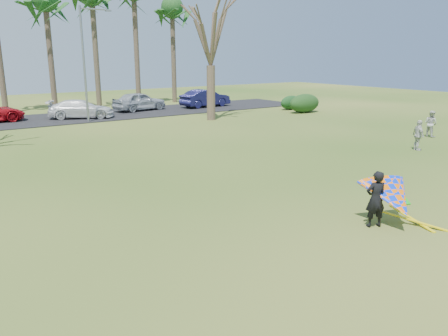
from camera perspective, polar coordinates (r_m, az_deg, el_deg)
ground at (r=13.13m, az=5.04°, el=-6.45°), size 100.00×100.00×0.00m
parking_strip at (r=35.57m, az=-21.86°, el=5.92°), size 46.00×7.00×0.06m
palm_6 at (r=41.81m, az=-22.34°, el=19.61°), size 4.84×4.84×10.84m
palm_9 at (r=46.15m, az=-6.79°, el=19.95°), size 4.84×4.84×10.84m
bare_tree_right at (r=32.77m, az=-1.77°, el=17.76°), size 6.27×6.27×9.21m
streetlight at (r=32.94m, az=-17.59°, el=13.44°), size 2.28×0.18×8.00m
hedge_near at (r=37.78m, az=10.47°, el=8.31°), size 3.13×1.42×1.56m
hedge_far at (r=39.78m, az=8.73°, el=8.44°), size 2.22×1.05×1.24m
car_3 at (r=35.15m, az=-18.17°, el=7.34°), size 5.14×3.72×1.38m
car_4 at (r=38.83m, az=-11.00°, el=8.56°), size 4.95×2.70×1.60m
car_5 at (r=41.00m, az=-2.46°, el=9.10°), size 4.98×2.18×1.59m
pedestrian_a at (r=28.62m, az=25.39°, el=5.24°), size 0.67×0.82×1.56m
pedestrian_b at (r=24.20m, az=24.04°, el=3.93°), size 0.75×0.98×1.55m
kite_flyer at (r=13.04m, az=21.06°, el=-3.62°), size 2.13×2.39×2.02m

